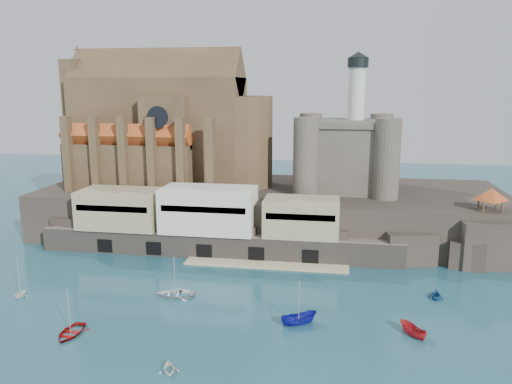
{
  "coord_description": "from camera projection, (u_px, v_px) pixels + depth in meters",
  "views": [
    {
      "loc": [
        13.96,
        -67.66,
        32.18
      ],
      "look_at": [
        -2.08,
        32.0,
        10.67
      ],
      "focal_mm": 35.0,
      "sensor_mm": 36.0,
      "label": 1
    }
  ],
  "objects": [
    {
      "name": "ground",
      "position": [
        236.0,
        307.0,
        74.21
      ],
      "size": [
        300.0,
        300.0,
        0.0
      ],
      "primitive_type": "plane",
      "color": "#1A4756",
      "rests_on": "ground"
    },
    {
      "name": "boat_4",
      "position": [
        21.0,
        296.0,
        77.94
      ],
      "size": [
        2.62,
        1.65,
        2.98
      ],
      "primitive_type": "imported",
      "rotation": [
        0.0,
        0.0,
        3.11
      ],
      "color": "white",
      "rests_on": "ground"
    },
    {
      "name": "boat_1",
      "position": [
        169.0,
        371.0,
        57.42
      ],
      "size": [
        3.15,
        2.6,
        3.15
      ],
      "primitive_type": "imported",
      "rotation": [
        0.0,
        0.0,
        0.41
      ],
      "color": "white",
      "rests_on": "ground"
    },
    {
      "name": "promontory",
      "position": [
        270.0,
        211.0,
        111.23
      ],
      "size": [
        100.0,
        36.0,
        10.0
      ],
      "color": "black",
      "rests_on": "ground"
    },
    {
      "name": "rock_outcrop",
      "position": [
        487.0,
        242.0,
        91.8
      ],
      "size": [
        14.5,
        10.5,
        8.7
      ],
      "color": "black",
      "rests_on": "ground"
    },
    {
      "name": "boat_7",
      "position": [
        436.0,
        298.0,
        77.22
      ],
      "size": [
        3.21,
        2.36,
        3.35
      ],
      "primitive_type": "imported",
      "rotation": [
        0.0,
        0.0,
        6.06
      ],
      "color": "navy",
      "rests_on": "ground"
    },
    {
      "name": "boat_5",
      "position": [
        412.0,
        335.0,
        65.72
      ],
      "size": [
        2.38,
        2.39,
        4.48
      ],
      "primitive_type": "imported",
      "rotation": [
        0.0,
        0.0,
        3.76
      ],
      "color": "red",
      "rests_on": "ground"
    },
    {
      "name": "boat_6",
      "position": [
        175.0,
        296.0,
        78.14
      ],
      "size": [
        1.81,
        4.51,
        6.15
      ],
      "primitive_type": "imported",
      "rotation": [
        0.0,
        0.0,
        4.84
      ],
      "color": "silver",
      "rests_on": "ground"
    },
    {
      "name": "pavilion",
      "position": [
        491.0,
        196.0,
        90.13
      ],
      "size": [
        6.4,
        6.4,
        5.4
      ],
      "color": "#473521",
      "rests_on": "rock_outcrop"
    },
    {
      "name": "boat_2",
      "position": [
        299.0,
        324.0,
        68.73
      ],
      "size": [
        2.69,
        2.67,
        5.21
      ],
      "primitive_type": "imported",
      "rotation": [
        0.0,
        0.0,
        2.05
      ],
      "color": "#10138D",
      "rests_on": "ground"
    },
    {
      "name": "church",
      "position": [
        168.0,
        131.0,
        113.76
      ],
      "size": [
        47.0,
        25.93,
        30.51
      ],
      "color": "#473521",
      "rests_on": "promontory"
    },
    {
      "name": "boat_0",
      "position": [
        71.0,
        334.0,
        65.96
      ],
      "size": [
        3.96,
        1.23,
        5.51
      ],
      "primitive_type": "imported",
      "rotation": [
        0.0,
        0.0,
        6.26
      ],
      "color": "#960706",
      "rests_on": "ground"
    },
    {
      "name": "castle_keep",
      "position": [
        346.0,
        152.0,
        107.56
      ],
      "size": [
        21.2,
        21.2,
        29.3
      ],
      "color": "#494239",
      "rests_on": "promontory"
    },
    {
      "name": "quay",
      "position": [
        208.0,
        223.0,
        96.81
      ],
      "size": [
        70.0,
        12.0,
        13.05
      ],
      "color": "#685E53",
      "rests_on": "ground"
    }
  ]
}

